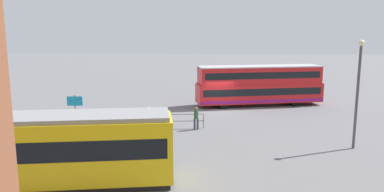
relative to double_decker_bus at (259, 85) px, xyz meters
The scene contains 8 objects.
ground_plane 5.02m from the double_decker_bus, 37.25° to the left, with size 160.00×160.00×0.00m, color slate.
double_decker_bus is the anchor object (origin of this frame).
tram_yellow 22.71m from the double_decker_bus, 57.28° to the left, with size 12.62×4.57×3.28m.
pedestrian_near_railing 13.04m from the double_decker_bus, 47.81° to the left, with size 0.44×0.44×1.75m.
pedestrian_crossing 10.66m from the double_decker_bus, 58.93° to the left, with size 0.36×0.33×1.66m.
pedestrian_railing 13.00m from the double_decker_bus, 44.75° to the left, with size 8.55×1.01×1.08m.
info_sign 17.05m from the double_decker_bus, 35.15° to the left, with size 1.06×0.18×2.55m.
street_lamp 13.52m from the double_decker_bus, 108.04° to the left, with size 0.36×0.36×6.45m.
Camera 1 is at (0.53, 31.59, 6.96)m, focal length 34.31 mm.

